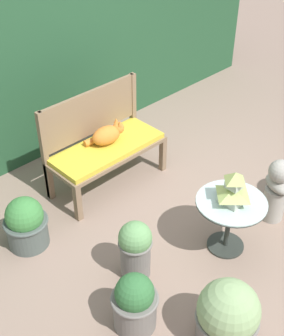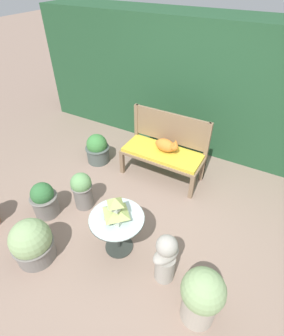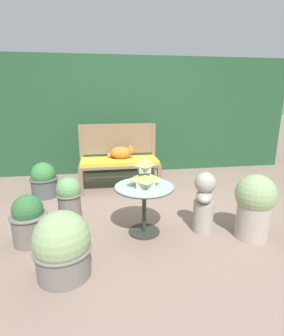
% 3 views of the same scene
% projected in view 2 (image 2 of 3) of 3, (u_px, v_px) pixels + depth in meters
% --- Properties ---
extents(ground, '(30.00, 30.00, 0.00)m').
position_uv_depth(ground, '(143.00, 222.00, 3.51)').
color(ground, gray).
extents(foliage_hedge_back, '(6.40, 0.94, 2.13)m').
position_uv_depth(foliage_hedge_back, '(211.00, 85.00, 4.45)').
color(foliage_hedge_back, '#234C2D').
rests_on(foliage_hedge_back, ground).
extents(garden_bench, '(1.24, 0.53, 0.48)m').
position_uv_depth(garden_bench, '(162.00, 155.00, 4.00)').
color(garden_bench, '#7F664C').
rests_on(garden_bench, ground).
extents(bench_backrest, '(1.24, 0.06, 1.00)m').
position_uv_depth(bench_backrest, '(170.00, 131.00, 3.98)').
color(bench_backrest, '#7F664C').
rests_on(bench_backrest, ground).
extents(cat, '(0.41, 0.26, 0.23)m').
position_uv_depth(cat, '(166.00, 145.00, 3.90)').
color(cat, orange).
rests_on(cat, garden_bench).
extents(patio_table, '(0.62, 0.62, 0.54)m').
position_uv_depth(patio_table, '(117.00, 225.00, 2.95)').
color(patio_table, '#2D332D').
rests_on(patio_table, ground).
extents(pagoda_birdhouse, '(0.26, 0.26, 0.31)m').
position_uv_depth(pagoda_birdhouse, '(116.00, 210.00, 2.79)').
color(pagoda_birdhouse, '#B2BCA8').
rests_on(pagoda_birdhouse, patio_table).
extents(garden_bust, '(0.29, 0.36, 0.67)m').
position_uv_depth(garden_bust, '(166.00, 258.00, 2.70)').
color(garden_bust, '#A39E93').
rests_on(garden_bust, ground).
extents(potted_plant_bench_right, '(0.47, 0.47, 0.57)m').
position_uv_depth(potted_plant_bench_right, '(32.00, 242.00, 2.94)').
color(potted_plant_bench_right, slate).
rests_on(potted_plant_bench_right, ground).
extents(potted_plant_table_near, '(0.41, 0.41, 0.51)m').
position_uv_depth(potted_plant_table_near, '(97.00, 149.00, 4.42)').
color(potted_plant_table_near, '#4C5651').
rests_on(potted_plant_table_near, ground).
extents(potted_plant_bench_left, '(0.37, 0.37, 0.51)m').
position_uv_depth(potted_plant_bench_left, '(44.00, 200.00, 3.48)').
color(potted_plant_bench_left, slate).
rests_on(potted_plant_bench_left, ground).
extents(potted_plant_patio_mid, '(0.41, 0.41, 0.68)m').
position_uv_depth(potted_plant_patio_mid, '(202.00, 296.00, 2.37)').
color(potted_plant_patio_mid, '#ADA393').
rests_on(potted_plant_patio_mid, ground).
extents(potted_plant_path_edge, '(0.29, 0.29, 0.56)m').
position_uv_depth(potted_plant_path_edge, '(82.00, 189.00, 3.57)').
color(potted_plant_path_edge, slate).
rests_on(potted_plant_path_edge, ground).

